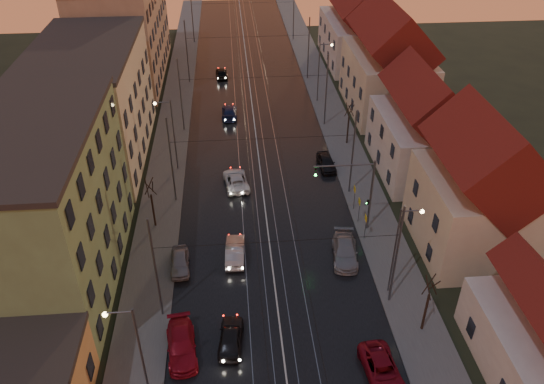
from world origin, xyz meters
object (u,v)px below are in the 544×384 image
object	(u,v)px
street_lamp_0	(134,347)
parked_right_0	(382,370)
driving_car_0	(231,337)
driving_car_3	(229,112)
street_lamp_3	(321,67)
traffic_light_mast	(360,187)
parked_left_3	(180,262)
driving_car_4	(222,73)
driving_car_2	(236,180)
parked_right_2	(326,162)
parked_left_2	(182,345)
street_lamp_1	(400,243)
parked_right_1	(345,251)
street_lamp_2	(170,128)
driving_car_1	(235,251)

from	to	relation	value
street_lamp_0	parked_right_0	distance (m)	15.95
driving_car_0	driving_car_3	distance (m)	36.42
street_lamp_3	traffic_light_mast	bearing A→B (deg)	-92.27
parked_left_3	driving_car_4	bearing A→B (deg)	81.52
driving_car_2	parked_right_2	distance (m)	10.12
street_lamp_0	parked_left_3	size ratio (longest dim) A/B	2.10
driving_car_4	parked_left_2	bearing A→B (deg)	83.09
street_lamp_1	parked_right_1	size ratio (longest dim) A/B	1.62
driving_car_0	parked_right_2	bearing A→B (deg)	-108.67
parked_left_2	street_lamp_1	bearing A→B (deg)	8.55
parked_left_3	parked_right_0	distance (m)	18.24
street_lamp_2	driving_car_2	world-z (taller)	street_lamp_2
traffic_light_mast	driving_car_4	distance (m)	39.70
street_lamp_2	driving_car_4	xyz separation A→B (m)	(5.15, 25.65, -4.20)
parked_right_1	traffic_light_mast	bearing A→B (deg)	71.71
street_lamp_1	driving_car_3	size ratio (longest dim) A/B	1.72
parked_left_2	street_lamp_2	bearing A→B (deg)	87.77
traffic_light_mast	driving_car_2	bearing A→B (deg)	142.37
traffic_light_mast	driving_car_4	size ratio (longest dim) A/B	1.78
street_lamp_2	driving_car_2	bearing A→B (deg)	-30.46
parked_right_1	parked_right_2	size ratio (longest dim) A/B	1.23
driving_car_0	driving_car_3	xyz separation A→B (m)	(0.52, 36.42, -0.02)
street_lamp_0	driving_car_0	size ratio (longest dim) A/B	1.96
driving_car_2	driving_car_3	xyz separation A→B (m)	(-0.40, 16.08, -0.00)
street_lamp_2	street_lamp_3	world-z (taller)	same
driving_car_4	parked_left_3	bearing A→B (deg)	81.50
street_lamp_0	parked_left_2	bearing A→B (deg)	58.24
driving_car_2	parked_left_2	bearing A→B (deg)	71.03
parked_right_0	parked_right_2	bearing A→B (deg)	83.37
parked_left_3	parked_right_0	bearing A→B (deg)	-43.97
driving_car_2	driving_car_3	distance (m)	16.09
street_lamp_3	driving_car_4	bearing A→B (deg)	143.53
parked_left_2	parked_right_2	bearing A→B (deg)	51.83
street_lamp_0	street_lamp_3	size ratio (longest dim) A/B	1.00
driving_car_0	parked_left_3	xyz separation A→B (m)	(-4.03, 8.31, -0.05)
street_lamp_2	traffic_light_mast	size ratio (longest dim) A/B	1.11
parked_left_2	parked_right_2	xyz separation A→B (m)	(14.06, 23.46, -0.01)
driving_car_1	parked_right_2	bearing A→B (deg)	-123.33
parked_right_1	parked_right_2	xyz separation A→B (m)	(0.90, 14.61, -0.03)
driving_car_1	parked_right_0	world-z (taller)	driving_car_1
street_lamp_2	street_lamp_0	bearing A→B (deg)	-90.00
driving_car_2	parked_left_2	xyz separation A→B (m)	(-4.31, -20.74, 0.02)
traffic_light_mast	driving_car_3	xyz separation A→B (m)	(-11.04, 24.29, -3.93)
driving_car_3	parked_left_2	world-z (taller)	parked_left_2
parked_right_0	parked_right_2	distance (m)	26.60
street_lamp_0	parked_left_2	size ratio (longest dim) A/B	1.66
driving_car_0	driving_car_2	size ratio (longest dim) A/B	0.84
traffic_light_mast	parked_right_1	size ratio (longest dim) A/B	1.46
street_lamp_1	street_lamp_3	bearing A→B (deg)	90.00
driving_car_4	traffic_light_mast	bearing A→B (deg)	104.12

